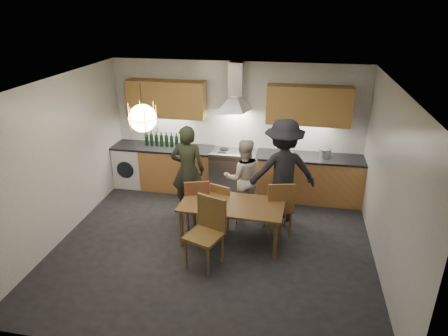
% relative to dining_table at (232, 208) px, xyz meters
% --- Properties ---
extents(ground, '(5.00, 5.00, 0.00)m').
position_rel_dining_table_xyz_m(ground, '(-0.26, -0.18, -0.61)').
color(ground, black).
rests_on(ground, ground).
extents(room_shell, '(5.02, 4.52, 2.61)m').
position_rel_dining_table_xyz_m(room_shell, '(-0.26, -0.18, 1.10)').
color(room_shell, silver).
rests_on(room_shell, ground).
extents(counter_run, '(5.00, 0.62, 0.90)m').
position_rel_dining_table_xyz_m(counter_run, '(-0.24, 1.77, -0.16)').
color(counter_run, tan).
rests_on(counter_run, ground).
extents(range_stove, '(0.90, 0.60, 0.92)m').
position_rel_dining_table_xyz_m(range_stove, '(-0.26, 1.77, -0.17)').
color(range_stove, silver).
rests_on(range_stove, ground).
extents(wall_fixtures, '(4.30, 0.54, 1.10)m').
position_rel_dining_table_xyz_m(wall_fixtures, '(-0.26, 1.89, 1.26)').
color(wall_fixtures, '#B98D47').
rests_on(wall_fixtures, ground).
extents(pendant_lamp, '(0.43, 0.43, 0.70)m').
position_rel_dining_table_xyz_m(pendant_lamp, '(-1.26, -0.28, 1.49)').
color(pendant_lamp, black).
rests_on(pendant_lamp, ground).
extents(dining_table, '(1.67, 0.89, 0.69)m').
position_rel_dining_table_xyz_m(dining_table, '(0.00, 0.00, 0.00)').
color(dining_table, brown).
rests_on(dining_table, ground).
extents(chair_back_left, '(0.53, 0.53, 0.93)m').
position_rel_dining_table_xyz_m(chair_back_left, '(-0.66, 0.30, -0.08)').
color(chair_back_left, brown).
rests_on(chair_back_left, ground).
extents(chair_back_mid, '(0.48, 0.48, 0.83)m').
position_rel_dining_table_xyz_m(chair_back_mid, '(-0.23, 0.42, -0.14)').
color(chair_back_mid, brown).
rests_on(chair_back_mid, ground).
extents(chair_back_right, '(0.54, 0.54, 0.98)m').
position_rel_dining_table_xyz_m(chair_back_right, '(0.73, 0.36, -0.05)').
color(chair_back_right, brown).
rests_on(chair_back_right, ground).
extents(chair_front, '(0.61, 0.61, 1.06)m').
position_rel_dining_table_xyz_m(chair_front, '(-0.25, -0.63, -0.00)').
color(chair_front, brown).
rests_on(chair_front, ground).
extents(person_left, '(0.65, 0.46, 1.67)m').
position_rel_dining_table_xyz_m(person_left, '(-0.95, 0.84, 0.23)').
color(person_left, black).
rests_on(person_left, ground).
extents(person_mid, '(0.83, 0.73, 1.45)m').
position_rel_dining_table_xyz_m(person_mid, '(0.05, 0.95, 0.11)').
color(person_mid, beige).
rests_on(person_mid, ground).
extents(person_right, '(1.33, 0.98, 1.85)m').
position_rel_dining_table_xyz_m(person_right, '(0.74, 0.91, 0.32)').
color(person_right, black).
rests_on(person_right, ground).
extents(mixing_bowl, '(0.33, 0.33, 0.06)m').
position_rel_dining_table_xyz_m(mixing_bowl, '(0.81, 1.67, 0.32)').
color(mixing_bowl, silver).
rests_on(mixing_bowl, counter_run).
extents(stock_pot, '(0.25, 0.25, 0.16)m').
position_rel_dining_table_xyz_m(stock_pot, '(1.48, 1.80, 0.37)').
color(stock_pot, '#AFAFB2').
rests_on(stock_pot, counter_run).
extents(wine_bottles, '(0.81, 0.07, 0.30)m').
position_rel_dining_table_xyz_m(wine_bottles, '(-1.71, 1.80, 0.44)').
color(wine_bottles, black).
rests_on(wine_bottles, counter_run).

